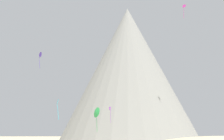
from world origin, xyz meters
TOP-DOWN VIEW (x-y plane):
  - rock_massif at (5.65, 79.80)m, footprint 70.36×70.36m
  - kite_violet_low at (-1.93, 43.69)m, footprint 0.48×0.89m
  - kite_green_low at (-5.16, 27.98)m, footprint 1.75×2.21m
  - kite_indigo_mid at (-22.48, 48.93)m, footprint 0.99×1.68m
  - kite_cyan_low at (-13.01, 26.15)m, footprint 0.71×1.01m
  - kite_magenta_high at (21.09, 49.36)m, footprint 1.02×0.72m

SIDE VIEW (x-z plane):
  - kite_green_low at x=-5.16m, z-range 4.23..9.34m
  - kite_violet_low at x=-1.93m, z-range 6.16..10.39m
  - kite_cyan_low at x=-13.01m, z-range 6.18..10.44m
  - rock_massif at x=5.65m, z-range -2.77..50.42m
  - kite_indigo_mid at x=-22.48m, z-range 22.52..27.55m
  - kite_magenta_high at x=21.09m, z-range 38.25..42.84m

